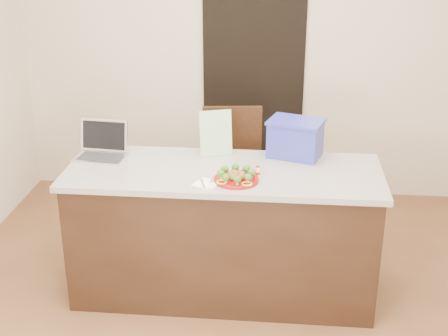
# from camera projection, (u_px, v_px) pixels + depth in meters

# --- Properties ---
(ground) EXTENTS (4.00, 4.00, 0.00)m
(ground) POSITION_uv_depth(u_px,v_px,m) (220.00, 311.00, 4.17)
(ground) COLOR brown
(ground) RESTS_ON ground
(room_shell) EXTENTS (4.00, 4.00, 4.00)m
(room_shell) POSITION_uv_depth(u_px,v_px,m) (219.00, 73.00, 3.56)
(room_shell) COLOR white
(room_shell) RESTS_ON ground
(doorway) EXTENTS (0.90, 0.02, 2.00)m
(doorway) POSITION_uv_depth(u_px,v_px,m) (253.00, 88.00, 5.60)
(doorway) COLOR black
(doorway) RESTS_ON ground
(island) EXTENTS (2.06, 0.76, 0.92)m
(island) POSITION_uv_depth(u_px,v_px,m) (224.00, 232.00, 4.23)
(island) COLOR black
(island) RESTS_ON ground
(plate) EXTENTS (0.28, 0.28, 0.02)m
(plate) POSITION_uv_depth(u_px,v_px,m) (236.00, 179.00, 3.88)
(plate) COLOR maroon
(plate) RESTS_ON island
(meatballs) EXTENTS (0.11, 0.11, 0.04)m
(meatballs) POSITION_uv_depth(u_px,v_px,m) (236.00, 175.00, 3.87)
(meatballs) COLOR brown
(meatballs) RESTS_ON plate
(broccoli) EXTENTS (0.24, 0.24, 0.04)m
(broccoli) POSITION_uv_depth(u_px,v_px,m) (236.00, 173.00, 3.86)
(broccoli) COLOR #265115
(broccoli) RESTS_ON plate
(pepper_rings) EXTENTS (0.23, 0.23, 0.01)m
(pepper_rings) POSITION_uv_depth(u_px,v_px,m) (236.00, 178.00, 3.87)
(pepper_rings) COLOR yellow
(pepper_rings) RESTS_ON plate
(napkin) EXTENTS (0.18, 0.18, 0.01)m
(napkin) POSITION_uv_depth(u_px,v_px,m) (207.00, 183.00, 3.84)
(napkin) COLOR white
(napkin) RESTS_ON island
(fork) EXTENTS (0.05, 0.15, 0.00)m
(fork) POSITION_uv_depth(u_px,v_px,m) (203.00, 182.00, 3.85)
(fork) COLOR #BCBCC1
(fork) RESTS_ON napkin
(knife) EXTENTS (0.02, 0.20, 0.01)m
(knife) POSITION_uv_depth(u_px,v_px,m) (211.00, 184.00, 3.82)
(knife) COLOR white
(knife) RESTS_ON napkin
(yogurt_bottle) EXTENTS (0.03, 0.03, 0.07)m
(yogurt_bottle) POSITION_uv_depth(u_px,v_px,m) (258.00, 172.00, 3.94)
(yogurt_bottle) COLOR white
(yogurt_bottle) RESTS_ON island
(laptop) EXTENTS (0.35, 0.29, 0.24)m
(laptop) POSITION_uv_depth(u_px,v_px,m) (102.00, 147.00, 4.26)
(laptop) COLOR silver
(laptop) RESTS_ON island
(leaflet) EXTENTS (0.23, 0.12, 0.31)m
(leaflet) POSITION_uv_depth(u_px,v_px,m) (216.00, 133.00, 4.23)
(leaflet) COLOR white
(leaflet) RESTS_ON island
(blue_box) EXTENTS (0.42, 0.35, 0.26)m
(blue_box) POSITION_uv_depth(u_px,v_px,m) (295.00, 138.00, 4.23)
(blue_box) COLOR #2B329E
(blue_box) RESTS_ON island
(chair) EXTENTS (0.52, 0.52, 1.06)m
(chair) POSITION_uv_depth(u_px,v_px,m) (231.00, 166.00, 4.94)
(chair) COLOR #371E10
(chair) RESTS_ON ground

